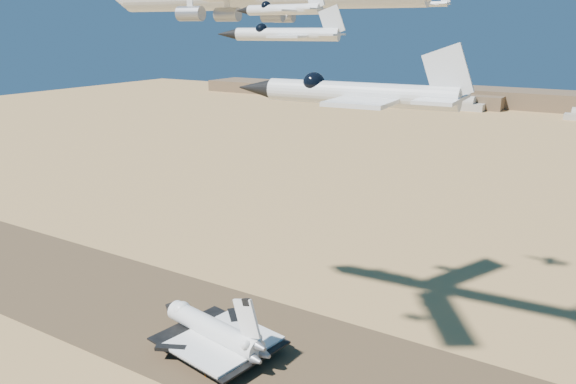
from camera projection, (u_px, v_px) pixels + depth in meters
The scene contains 11 objects.
ground at pixel (233, 340), 154.55m from camera, with size 1200.00×1200.00×0.00m, color tan.
runway at pixel (233, 340), 154.54m from camera, with size 600.00×50.00×0.06m, color brown.
hangars at pixel (464, 106), 576.43m from camera, with size 200.50×29.50×30.00m.
shuttle at pixel (213, 331), 148.94m from camera, with size 39.63×28.59×19.49m.
crew_a at pixel (233, 364), 142.21m from camera, with size 0.57×0.38×1.57m, color orange.
crew_b at pixel (206, 370), 139.29m from camera, with size 0.90×0.52×1.86m, color orange.
crew_c at pixel (205, 374), 137.83m from camera, with size 1.06×0.54×1.80m, color orange.
chase_jet_a at pixel (281, 9), 69.91m from camera, with size 13.93×7.58×3.47m.
chase_jet_b at pixel (284, 34), 58.88m from camera, with size 14.30×8.06×3.59m.
chase_jet_c at pixel (354, 93), 34.55m from camera, with size 15.49×8.35×3.86m.
chase_jet_e at pixel (424, 4), 150.07m from camera, with size 15.45×8.23×3.85m.
Camera 1 is at (84.47, -108.63, 82.74)m, focal length 35.00 mm.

